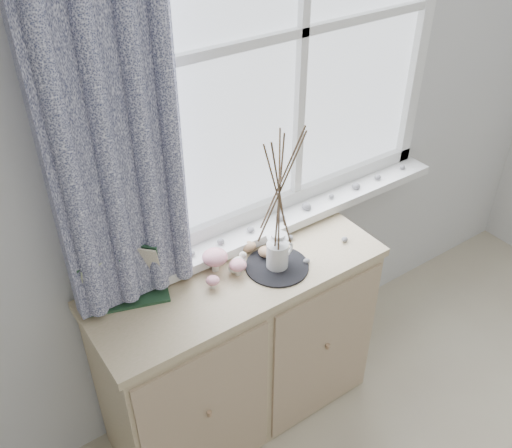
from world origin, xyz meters
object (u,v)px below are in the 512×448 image
at_px(toadstool_cluster, 220,262).
at_px(botanical_book, 126,280).
at_px(twig_pitcher, 279,186).
at_px(sideboard, 241,349).

bearing_deg(toadstool_cluster, botanical_book, 175.01).
height_order(toadstool_cluster, twig_pitcher, twig_pitcher).
bearing_deg(sideboard, toadstool_cluster, 135.72).
distance_m(toadstool_cluster, twig_pitcher, 0.39).
bearing_deg(twig_pitcher, botanical_book, 153.98).
height_order(sideboard, toadstool_cluster, toadstool_cluster).
xyz_separation_m(sideboard, botanical_book, (-0.42, 0.08, 0.55)).
bearing_deg(toadstool_cluster, sideboard, -44.28).
relative_size(botanical_book, twig_pitcher, 0.54).
xyz_separation_m(botanical_book, toadstool_cluster, (0.36, -0.03, -0.07)).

